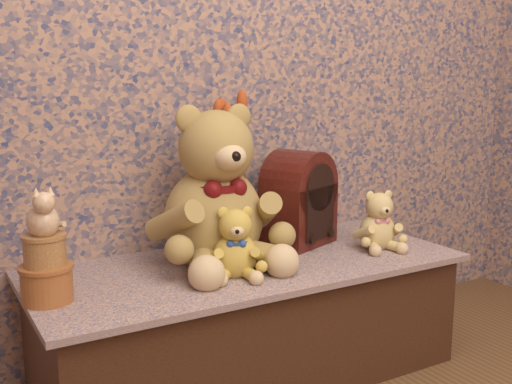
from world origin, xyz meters
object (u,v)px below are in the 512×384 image
biscuit_tin_lower (47,284)px  cat_figurine (42,210)px  cathedral_radio (299,197)px  ceramic_vase (230,222)px  teddy_large (213,179)px  teddy_small (378,217)px  teddy_medium (235,238)px

biscuit_tin_lower → cat_figurine: bearing=0.0°
cathedral_radio → ceramic_vase: 0.26m
teddy_large → cathedral_radio: teddy_large is taller
teddy_small → teddy_large: bearing=-179.5°
teddy_small → ceramic_vase: teddy_small is taller
teddy_medium → biscuit_tin_lower: (-0.54, 0.05, -0.07)m
teddy_medium → cat_figurine: cat_figurine is taller
teddy_small → biscuit_tin_lower: 1.11m
teddy_large → ceramic_vase: 0.23m
teddy_small → ceramic_vase: (-0.46, 0.24, -0.01)m
teddy_small → ceramic_vase: 0.51m
teddy_small → cathedral_radio: bearing=152.6°
cathedral_radio → biscuit_tin_lower: size_ratio=2.51×
teddy_small → cathedral_radio: cathedral_radio is taller
biscuit_tin_lower → teddy_medium: bearing=-5.6°
teddy_large → teddy_small: teddy_large is taller
teddy_medium → ceramic_vase: size_ratio=1.16×
cat_figurine → teddy_medium: bearing=-4.8°
cathedral_radio → ceramic_vase: bearing=147.0°
ceramic_vase → biscuit_tin_lower: 0.69m
cathedral_radio → cat_figurine: cathedral_radio is taller
teddy_large → ceramic_vase: size_ratio=2.77×
teddy_large → cathedral_radio: bearing=9.3°
ceramic_vase → cathedral_radio: bearing=-11.8°
teddy_medium → biscuit_tin_lower: bearing=-163.4°
ceramic_vase → biscuit_tin_lower: size_ratio=1.46×
teddy_small → biscuit_tin_lower: (-1.11, 0.04, -0.06)m
teddy_medium → cat_figurine: bearing=-163.4°
teddy_large → teddy_small: (0.57, -0.14, -0.16)m
cat_figurine → teddy_large: bearing=11.4°
teddy_large → teddy_medium: (-0.01, -0.15, -0.16)m
teddy_medium → teddy_small: bearing=23.9°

